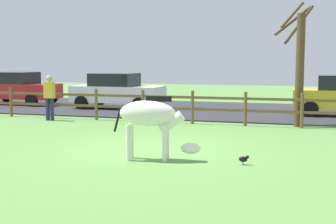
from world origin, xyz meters
The scene contains 9 objects.
ground_plane centered at (0.00, 0.00, 0.00)m, with size 60.00×60.00×0.00m, color #5B8C42.
parking_asphalt centered at (0.00, 9.30, 0.03)m, with size 28.00×7.40×0.05m, color #2D2D33.
paddock_fence centered at (-0.14, 5.00, 0.65)m, with size 21.83×0.11×1.14m.
bare_tree centered at (3.34, 5.41, 2.05)m, with size 1.28×1.03×4.13m.
zebra centered at (0.36, -0.89, 0.93)m, with size 1.93×0.67×1.41m.
crow_on_grass centered at (2.37, -0.79, 0.13)m, with size 0.21×0.10×0.20m.
parked_car_white centered at (-4.44, 8.56, 0.84)m, with size 4.04×1.97×1.56m.
parked_car_red centered at (-9.90, 9.08, 0.84)m, with size 4.05×1.98×1.56m.
visitor_near_fence centered at (-5.31, 4.39, 0.91)m, with size 0.36×0.23×1.64m.
Camera 1 is at (3.56, -10.36, 2.19)m, focal length 49.39 mm.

